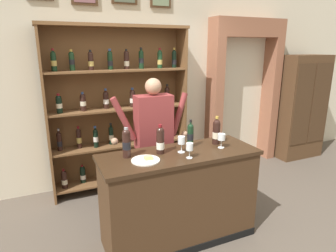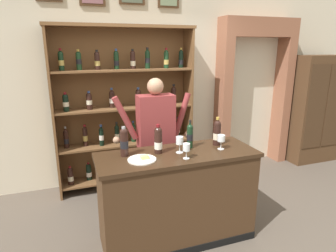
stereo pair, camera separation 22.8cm
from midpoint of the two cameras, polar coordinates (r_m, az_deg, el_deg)
The scene contains 15 objects.
ground_plane at distance 3.45m, azimuth 2.43°, elevation -20.52°, with size 14.00×14.00×0.02m, color brown.
back_wall at distance 4.46m, azimuth -7.63°, elevation 11.11°, with size 12.00×0.19×3.38m.
wine_shelf at distance 4.14m, azimuth -11.21°, elevation 3.71°, with size 1.97×0.36×2.29m.
archway_doorway at distance 5.20m, azimuth 12.88°, elevation 8.05°, with size 1.34×0.45×2.45m.
side_cabinet at distance 5.81m, azimuth 23.61°, elevation 3.40°, with size 0.88×0.45×1.87m.
tasting_counter at distance 3.13m, azimuth 0.06°, elevation -13.75°, with size 1.62×0.60×0.98m.
shopkeeper at distance 3.46m, azimuth -4.71°, elevation -1.25°, with size 0.97×0.22×1.67m.
tasting_bottle_super_tuscan at distance 2.81m, azimuth -10.46°, elevation -3.25°, with size 0.08×0.08×0.30m.
tasting_bottle_bianco at distance 2.87m, azimuth -3.80°, elevation -2.84°, with size 0.08×0.08×0.30m.
tasting_bottle_brunello at distance 3.04m, azimuth 2.28°, elevation -1.77°, with size 0.07×0.07×0.30m.
tasting_bottle_grappa at distance 3.18m, azimuth 7.45°, elevation -1.09°, with size 0.08×0.08×0.31m.
wine_glass_right at distance 3.06m, azimuth 8.36°, elevation -2.27°, with size 0.08×0.08×0.15m.
wine_glass_center at distance 2.90m, azimuth 0.41°, elevation -3.02°, with size 0.07×0.07×0.17m.
wine_glass_left at distance 2.75m, azimuth 1.89°, elevation -4.29°, with size 0.07×0.07×0.15m.
cheese_plate at distance 2.74m, azimuth -6.76°, elevation -6.67°, with size 0.27×0.27×0.04m.
Camera 1 is at (-1.37, -2.46, 2.01)m, focal length 31.07 mm.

